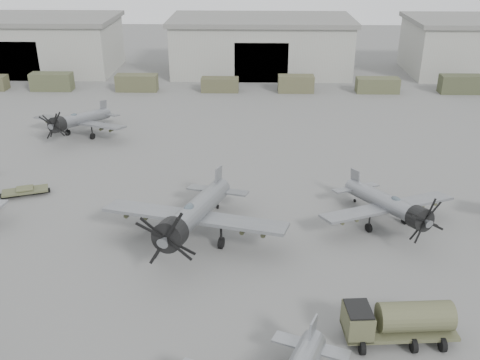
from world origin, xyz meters
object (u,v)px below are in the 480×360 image
(aircraft_far_0, at_px, (77,120))
(fuel_tanker, at_px, (398,320))
(aircraft_mid_1, at_px, (193,215))
(aircraft_mid_2, at_px, (391,205))

(aircraft_far_0, relative_size, fuel_tanker, 1.71)
(aircraft_mid_1, bearing_deg, fuel_tanker, -23.87)
(aircraft_far_0, bearing_deg, aircraft_mid_1, -35.86)
(aircraft_mid_1, xyz_separation_m, aircraft_mid_2, (15.00, 2.81, -0.49))
(aircraft_far_0, height_order, fuel_tanker, aircraft_far_0)
(aircraft_mid_2, relative_size, aircraft_far_0, 0.99)
(aircraft_mid_2, height_order, aircraft_far_0, aircraft_mid_2)
(fuel_tanker, bearing_deg, aircraft_mid_2, 75.05)
(aircraft_mid_1, height_order, aircraft_mid_2, aircraft_mid_1)
(aircraft_mid_1, relative_size, aircraft_far_0, 1.26)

